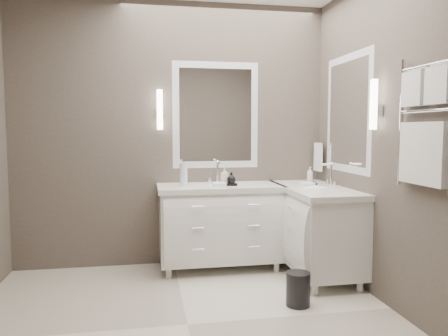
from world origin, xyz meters
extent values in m
cube|color=silver|center=(0.00, 0.00, -0.01)|extent=(3.20, 3.00, 0.01)
cube|color=#4D453E|center=(0.00, 1.50, 1.35)|extent=(3.20, 0.01, 2.70)
cube|color=#4D453E|center=(0.00, -1.50, 1.35)|extent=(3.20, 0.01, 2.70)
cube|color=#4D453E|center=(1.60, 0.00, 1.35)|extent=(0.01, 3.00, 2.70)
cube|color=white|center=(0.45, 1.23, 0.45)|extent=(1.20, 0.55, 0.70)
cube|color=white|center=(0.45, 1.23, 0.82)|extent=(1.24, 0.59, 0.05)
ellipsoid|color=white|center=(0.45, 1.23, 0.81)|extent=(0.36, 0.28, 0.12)
cylinder|color=white|center=(0.45, 1.39, 0.96)|extent=(0.02, 0.02, 0.22)
cube|color=white|center=(1.33, 0.90, 0.45)|extent=(0.55, 1.20, 0.70)
cube|color=white|center=(1.33, 0.90, 0.82)|extent=(0.59, 1.24, 0.05)
ellipsoid|color=white|center=(1.33, 0.90, 0.81)|extent=(0.36, 0.28, 0.12)
cylinder|color=white|center=(1.49, 0.90, 0.96)|extent=(0.02, 0.02, 0.22)
cube|color=white|center=(0.45, 1.49, 1.55)|extent=(0.90, 0.02, 1.10)
cube|color=white|center=(0.45, 1.49, 1.55)|extent=(0.77, 0.02, 0.96)
cube|color=white|center=(1.59, 0.80, 1.55)|extent=(0.02, 0.90, 1.10)
cube|color=white|center=(1.59, 0.80, 1.55)|extent=(0.02, 0.90, 0.96)
cube|color=white|center=(-0.13, 1.43, 1.55)|extent=(0.05, 0.05, 0.10)
cylinder|color=white|center=(-0.13, 1.43, 1.60)|extent=(0.06, 0.06, 0.40)
cube|color=white|center=(1.53, 0.22, 1.55)|extent=(0.05, 0.05, 0.10)
cylinder|color=white|center=(1.53, 0.22, 1.60)|extent=(0.06, 0.06, 0.40)
cylinder|color=white|center=(1.55, 1.36, 1.25)|extent=(0.02, 0.22, 0.02)
cube|color=white|center=(1.54, 1.36, 1.11)|extent=(0.03, 0.17, 0.30)
cylinder|color=white|center=(1.56, -0.12, 1.45)|extent=(0.03, 0.03, 0.90)
cube|color=white|center=(1.55, -0.53, 1.68)|extent=(0.06, 0.22, 0.24)
cube|color=white|center=(1.55, -0.27, 1.68)|extent=(0.06, 0.22, 0.24)
cube|color=white|center=(1.55, -0.40, 1.24)|extent=(0.06, 0.46, 0.42)
cylinder|color=black|center=(0.90, 0.18, 0.13)|extent=(0.25, 0.25, 0.27)
cube|color=black|center=(0.52, 1.18, 0.86)|extent=(0.17, 0.13, 0.02)
cube|color=black|center=(1.33, 1.08, 0.86)|extent=(0.16, 0.19, 0.03)
cylinder|color=silver|center=(0.08, 1.19, 0.96)|extent=(0.10, 0.10, 0.22)
imported|color=white|center=(0.49, 1.20, 0.95)|extent=(0.07, 0.07, 0.15)
imported|color=black|center=(0.55, 1.15, 0.93)|extent=(0.11, 0.11, 0.11)
imported|color=white|center=(1.33, 1.08, 0.95)|extent=(0.08, 0.08, 0.16)
camera|label=1|loc=(-0.28, -3.03, 1.40)|focal=35.00mm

